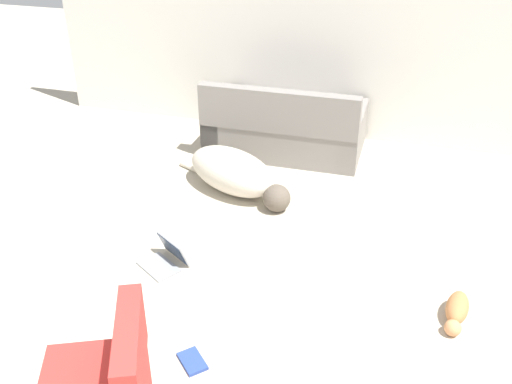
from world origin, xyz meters
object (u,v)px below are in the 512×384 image
Objects in this scene: dog at (235,173)px; laptop_open at (167,256)px; couch at (285,130)px; cat at (457,311)px; book_blue at (192,361)px.

dog is 3.14× the size of laptop_open.
couch is at bearing 103.02° from dog.
dog is 2.78× the size of cat.
laptop_open is (-0.39, -2.30, -0.18)m from couch.
laptop_open reaches higher than book_blue.
cat is at bearing 127.44° from couch.
dog reaches higher than cat.
dog reaches higher than laptop_open.
cat is 2.04× the size of book_blue.
cat is at bearing 29.01° from book_blue.
couch is 2.95m from cat.
book_blue is at bearing -52.73° from cat.
dog is 5.67× the size of book_blue.
couch is at bearing -133.89° from cat.
book_blue is (-1.62, -0.90, -0.07)m from cat.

